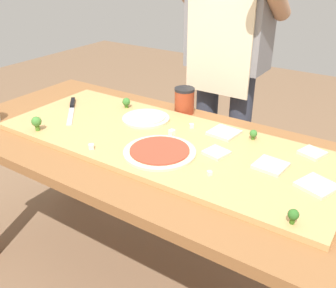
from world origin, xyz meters
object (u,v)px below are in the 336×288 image
object	(u,v)px
pizza_whole_tomato_red	(160,151)
pizza_slice_far_right	(224,133)
broccoli_floret_front_mid	(126,102)
pizza_slice_near_right	(271,166)
prep_table	(163,166)
pizza_slice_far_left	(312,153)
broccoli_floret_back_right	(293,215)
cheese_crumble_a	(171,132)
cheese_crumble_d	(91,147)
cheese_crumble_b	(192,126)
pizza_slice_near_left	(216,153)
pizza_slice_center	(317,186)
cheese_crumble_c	(210,173)
cook_center	(227,48)
pizza_whole_cheese_artichoke	(146,118)
chefs_knife	(72,107)
sauce_jar	(184,101)
broccoli_floret_back_left	(37,122)
broccoli_floret_center_right	(253,134)

from	to	relation	value
pizza_whole_tomato_red	pizza_slice_far_right	xyz separation A→B (m)	(0.12, 0.28, -0.00)
broccoli_floret_front_mid	pizza_slice_near_right	bearing A→B (deg)	-11.62
prep_table	pizza_slice_far_left	size ratio (longest dim) A/B	23.47
broccoli_floret_back_right	broccoli_floret_front_mid	xyz separation A→B (m)	(-0.91, 0.41, -0.00)
cheese_crumble_a	cheese_crumble_d	distance (m)	0.32
pizza_slice_far_right	cheese_crumble_b	xyz separation A→B (m)	(-0.14, -0.02, 0.00)
pizza_slice_near_left	pizza_slice_center	xyz separation A→B (m)	(0.36, -0.02, 0.00)
cheese_crumble_c	cook_center	distance (m)	0.88
pizza_whole_cheese_artichoke	pizza_whole_tomato_red	bearing A→B (deg)	-44.27
pizza_whole_cheese_artichoke	cheese_crumble_b	size ratio (longest dim) A/B	11.96
prep_table	pizza_slice_near_left	distance (m)	0.25
chefs_knife	pizza_whole_tomato_red	distance (m)	0.61
pizza_slice_center	cheese_crumble_d	distance (m)	0.79
cheese_crumble_a	cook_center	size ratio (longest dim) A/B	0.01
pizza_slice_near_right	sauce_jar	distance (m)	0.60
pizza_slice_far_right	pizza_slice_near_right	size ratio (longest dim) A/B	1.08
pizza_whole_tomato_red	broccoli_floret_back_left	xyz separation A→B (m)	(-0.53, -0.12, 0.03)
broccoli_floret_back_right	cook_center	size ratio (longest dim) A/B	0.03
pizza_whole_tomato_red	cheese_crumble_a	distance (m)	0.16
pizza_slice_center	cheese_crumble_b	world-z (taller)	cheese_crumble_b
pizza_slice_near_right	broccoli_floret_back_right	xyz separation A→B (m)	(0.15, -0.26, 0.02)
pizza_whole_tomato_red	pizza_slice_near_left	size ratio (longest dim) A/B	3.34
pizza_slice_far_left	cheese_crumble_a	size ratio (longest dim) A/B	3.75
pizza_whole_cheese_artichoke	pizza_slice_center	size ratio (longest dim) A/B	1.99
pizza_whole_tomato_red	broccoli_floret_center_right	xyz separation A→B (m)	(0.24, 0.30, 0.02)
broccoli_floret_back_right	cheese_crumble_d	size ratio (longest dim) A/B	2.40
broccoli_floret_front_mid	pizza_whole_tomato_red	bearing A→B (deg)	-36.33
chefs_knife	pizza_slice_far_right	size ratio (longest dim) A/B	2.20
prep_table	sauce_jar	size ratio (longest dim) A/B	15.53
cheese_crumble_b	pizza_whole_cheese_artichoke	bearing A→B (deg)	-170.17
pizza_slice_center	cheese_crumble_a	xyz separation A→B (m)	(-0.59, 0.07, 0.00)
pizza_whole_tomato_red	cheese_crumble_c	distance (m)	0.23
pizza_slice_far_right	cheese_crumble_b	distance (m)	0.14
cheese_crumble_a	pizza_slice_far_right	bearing A→B (deg)	34.88
pizza_slice_far_right	broccoli_floret_front_mid	world-z (taller)	broccoli_floret_front_mid
cheese_crumble_b	pizza_slice_far_right	bearing A→B (deg)	8.28
pizza_slice_near_left	pizza_whole_cheese_artichoke	bearing A→B (deg)	164.42
pizza_slice_center	broccoli_floret_front_mid	xyz separation A→B (m)	(-0.92, 0.20, 0.02)
pizza_slice_near_left	sauce_jar	distance (m)	0.46
pizza_slice_center	broccoli_floret_back_left	xyz separation A→B (m)	(-1.07, -0.20, 0.03)
prep_table	pizza_slice_near_right	distance (m)	0.44
pizza_slice_near_right	pizza_slice_center	world-z (taller)	same
pizza_slice_center	pizza_slice_far_left	world-z (taller)	same
pizza_whole_tomato_red	broccoli_floret_back_right	bearing A→B (deg)	-13.76
prep_table	pizza_slice_center	bearing A→B (deg)	-0.09
prep_table	pizza_whole_tomato_red	bearing A→B (deg)	-61.53
pizza_whole_tomato_red	broccoli_floret_back_right	distance (m)	0.54
prep_table	cheese_crumble_d	xyz separation A→B (m)	(-0.18, -0.20, 0.12)
broccoli_floret_front_mid	sauce_jar	distance (m)	0.27
cheese_crumble_b	cheese_crumble_c	world-z (taller)	cheese_crumble_b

